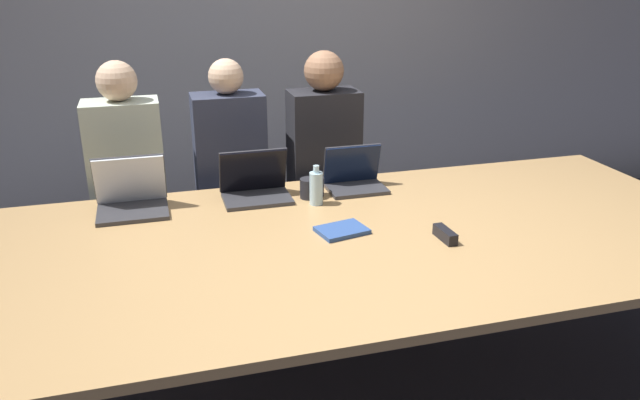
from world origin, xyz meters
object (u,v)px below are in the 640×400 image
object	(u,v)px
cup_far_midleft	(309,188)
bottle_far_center	(316,188)
laptop_far_center	(354,176)
person_far_midleft	(232,185)
person_far_center	(324,176)
cup_far_center	(316,187)
laptop_far_midleft	(255,185)
stapler	(445,234)
laptop_far_left	(131,195)
person_far_left	(130,194)

from	to	relation	value
cup_far_midleft	bottle_far_center	bearing A→B (deg)	-83.45
laptop_far_center	person_far_midleft	world-z (taller)	person_far_midleft
person_far_center	cup_far_center	distance (m)	0.51
laptop_far_center	cup_far_center	size ratio (longest dim) A/B	3.13
laptop_far_center	laptop_far_midleft	distance (m)	0.53
bottle_far_center	stapler	xyz separation A→B (m)	(0.43, -0.57, -0.06)
laptop_far_center	laptop_far_left	bearing A→B (deg)	-179.57
person_far_center	laptop_far_midleft	xyz separation A→B (m)	(-0.48, -0.41, 0.13)
bottle_far_center	cup_far_center	bearing A→B (deg)	75.12
laptop_far_center	laptop_far_midleft	size ratio (longest dim) A/B	0.89
laptop_far_midleft	stapler	distance (m)	1.02
bottle_far_center	stapler	bearing A→B (deg)	-53.08
cup_far_center	cup_far_midleft	xyz separation A→B (m)	(-0.04, -0.02, 0.00)
person_far_center	person_far_midleft	xyz separation A→B (m)	(-0.54, 0.06, -0.02)
person_far_center	cup_far_center	world-z (taller)	person_far_center
laptop_far_midleft	person_far_midleft	size ratio (longest dim) A/B	0.24
laptop_far_midleft	person_far_midleft	world-z (taller)	person_far_midleft
bottle_far_center	laptop_far_left	size ratio (longest dim) A/B	0.60
person_far_center	stapler	distance (m)	1.17
laptop_far_center	laptop_far_left	distance (m)	1.14
bottle_far_center	laptop_far_midleft	size ratio (longest dim) A/B	0.58
bottle_far_center	laptop_far_midleft	distance (m)	0.32
bottle_far_center	laptop_far_left	world-z (taller)	laptop_far_left
laptop_far_midleft	stapler	bearing A→B (deg)	-46.38
person_far_left	person_far_midleft	distance (m)	0.57
person_far_center	stapler	bearing A→B (deg)	-79.14
cup_far_center	stapler	distance (m)	0.79
laptop_far_left	cup_far_midleft	world-z (taller)	laptop_far_left
laptop_far_left	person_far_center	bearing A→B (deg)	20.93
person_far_left	laptop_far_midleft	size ratio (longest dim) A/B	4.14
cup_far_midleft	stapler	world-z (taller)	cup_far_midleft
cup_far_center	person_far_midleft	distance (m)	0.65
laptop_far_midleft	cup_far_midleft	bearing A→B (deg)	-15.47
laptop_far_midleft	person_far_midleft	xyz separation A→B (m)	(-0.06, 0.47, -0.16)
laptop_far_center	cup_far_center	world-z (taller)	laptop_far_center
laptop_far_center	person_far_left	size ratio (longest dim) A/B	0.22
cup_far_center	laptop_far_midleft	xyz separation A→B (m)	(-0.31, 0.06, 0.02)
bottle_far_center	person_far_midleft	distance (m)	0.74
bottle_far_center	cup_far_midleft	size ratio (longest dim) A/B	1.98
bottle_far_center	person_far_left	xyz separation A→B (m)	(-0.91, 0.61, -0.16)
bottle_far_center	laptop_far_midleft	bearing A→B (deg)	148.38
person_far_center	person_far_midleft	bearing A→B (deg)	173.72
laptop_far_left	stapler	distance (m)	1.50
person_far_center	bottle_far_center	world-z (taller)	person_far_center
person_far_center	laptop_far_midleft	size ratio (longest dim) A/B	4.18
cup_far_center	laptop_far_center	bearing A→B (deg)	13.59
stapler	laptop_far_left	bearing A→B (deg)	148.62
laptop_far_center	bottle_far_center	bearing A→B (deg)	-146.63
person_far_left	laptop_far_left	bearing A→B (deg)	-86.86
person_far_center	laptop_far_left	size ratio (longest dim) A/B	4.27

